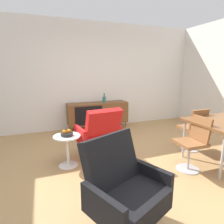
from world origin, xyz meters
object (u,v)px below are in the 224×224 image
object	(u,v)px
dining_chair_back_left	(194,128)
fruit_bowl	(67,133)
sideboard	(98,113)
lounge_chair_red	(99,134)
armchair_black_shell	(124,188)
vase_cobalt	(104,99)
side_table_round	(68,147)
dining_chair_near_window	(193,141)

from	to	relation	value
dining_chair_back_left	fruit_bowl	bearing A→B (deg)	173.82
sideboard	lounge_chair_red	world-z (taller)	lounge_chair_red
lounge_chair_red	armchair_black_shell	distance (m)	1.61
sideboard	vase_cobalt	size ratio (longest dim) A/B	6.45
dining_chair_back_left	lounge_chair_red	distance (m)	1.83
sideboard	side_table_round	world-z (taller)	sideboard
dining_chair_back_left	dining_chair_near_window	world-z (taller)	same
fruit_bowl	vase_cobalt	bearing A→B (deg)	55.36
vase_cobalt	dining_chair_back_left	distance (m)	2.36
dining_chair_back_left	lounge_chair_red	xyz separation A→B (m)	(-1.81, 0.32, -0.00)
dining_chair_back_left	side_table_round	size ratio (longest dim) A/B	1.65
armchair_black_shell	side_table_round	world-z (taller)	armchair_black_shell
vase_cobalt	dining_chair_back_left	xyz separation A→B (m)	(1.14, -2.04, -0.34)
lounge_chair_red	armchair_black_shell	size ratio (longest dim) A/B	1.00
vase_cobalt	sideboard	bearing A→B (deg)	-179.43
sideboard	armchair_black_shell	size ratio (longest dim) A/B	1.69
dining_chair_near_window	armchair_black_shell	world-z (taller)	armchair_black_shell
dining_chair_near_window	sideboard	bearing A→B (deg)	106.99
sideboard	lounge_chair_red	size ratio (longest dim) A/B	1.69
dining_chair_back_left	dining_chair_near_window	distance (m)	0.78
vase_cobalt	dining_chair_back_left	world-z (taller)	vase_cobalt
sideboard	lounge_chair_red	distance (m)	1.78
sideboard	vase_cobalt	world-z (taller)	vase_cobalt
vase_cobalt	side_table_round	world-z (taller)	vase_cobalt
vase_cobalt	armchair_black_shell	xyz separation A→B (m)	(-0.91, -3.31, -0.34)
side_table_round	fruit_bowl	size ratio (longest dim) A/B	2.60
fruit_bowl	dining_chair_near_window	bearing A→B (deg)	-24.02
dining_chair_back_left	armchair_black_shell	size ratio (longest dim) A/B	0.90
lounge_chair_red	side_table_round	world-z (taller)	lounge_chair_red
sideboard	armchair_black_shell	xyz separation A→B (m)	(-0.72, -3.31, 0.03)
side_table_round	sideboard	bearing A→B (deg)	59.62
dining_chair_near_window	vase_cobalt	bearing A→B (deg)	103.13
sideboard	fruit_bowl	bearing A→B (deg)	-120.38
dining_chair_back_left	dining_chair_near_window	xyz separation A→B (m)	(-0.54, -0.56, 0.00)
side_table_round	fruit_bowl	distance (m)	0.23
dining_chair_near_window	lounge_chair_red	world-z (taller)	lounge_chair_red
dining_chair_near_window	lounge_chair_red	xyz separation A→B (m)	(-1.27, 0.88, -0.00)
fruit_bowl	lounge_chair_red	bearing A→B (deg)	6.20
sideboard	fruit_bowl	size ratio (longest dim) A/B	8.00
vase_cobalt	lounge_chair_red	xyz separation A→B (m)	(-0.66, -1.72, -0.34)
side_table_round	armchair_black_shell	bearing A→B (deg)	-78.00
sideboard	dining_chair_near_window	world-z (taller)	dining_chair_near_window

